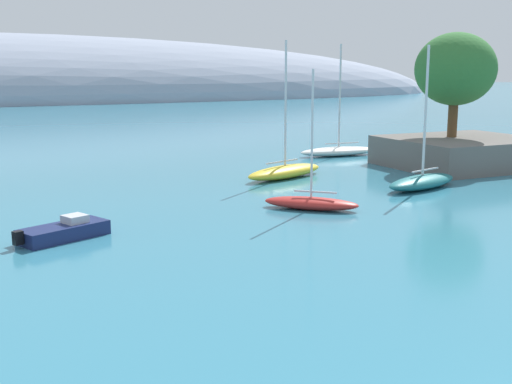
# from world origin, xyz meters

# --- Properties ---
(shore_outcrop) EXTENTS (12.48, 10.71, 2.52)m
(shore_outcrop) POSITION_xyz_m (28.92, 35.37, 1.26)
(shore_outcrop) COLOR #66605B
(shore_outcrop) RESTS_ON ground
(tree_clump_shore) EXTENTS (6.96, 6.96, 9.03)m
(tree_clump_shore) POSITION_xyz_m (28.47, 36.35, 8.38)
(tree_clump_shore) COLOR brown
(tree_clump_shore) RESTS_ON shore_outcrop
(sailboat_yellow_near_shore) EXTENTS (8.23, 4.89, 10.57)m
(sailboat_yellow_near_shore) POSITION_xyz_m (11.99, 36.50, 0.59)
(sailboat_yellow_near_shore) COLOR yellow
(sailboat_yellow_near_shore) RESTS_ON water
(sailboat_white_mid_mooring) EXTENTS (8.29, 2.94, 10.77)m
(sailboat_white_mid_mooring) POSITION_xyz_m (22.85, 45.95, 0.55)
(sailboat_white_mid_mooring) COLOR white
(sailboat_white_mid_mooring) RESTS_ON water
(sailboat_teal_outer_mooring) EXTENTS (7.58, 4.36, 10.07)m
(sailboat_teal_outer_mooring) POSITION_xyz_m (18.78, 28.29, 0.58)
(sailboat_teal_outer_mooring) COLOR #1E6B70
(sailboat_teal_outer_mooring) RESTS_ON water
(sailboat_red_end_of_line) EXTENTS (5.49, 5.22, 8.45)m
(sailboat_red_end_of_line) POSITION_xyz_m (8.10, 25.60, 0.46)
(sailboat_red_end_of_line) COLOR red
(sailboat_red_end_of_line) RESTS_ON water
(motorboat_navy_outer) EXTENTS (4.93, 3.36, 1.13)m
(motorboat_navy_outer) POSITION_xyz_m (-6.69, 24.74, 0.41)
(motorboat_navy_outer) COLOR navy
(motorboat_navy_outer) RESTS_ON water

